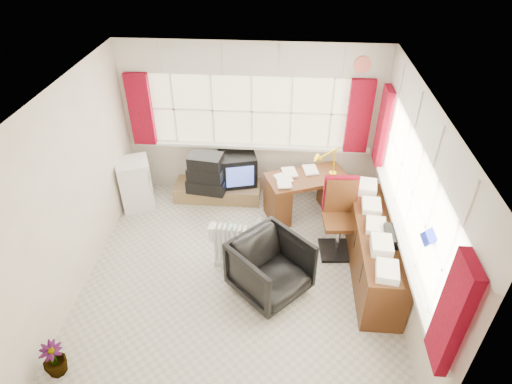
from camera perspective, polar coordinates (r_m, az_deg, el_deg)
ground at (r=5.82m, az=-2.17°, el=-10.87°), size 4.00×4.00×0.00m
room_walls at (r=4.85m, az=-2.55°, el=1.50°), size 4.00×4.00×4.00m
window_back at (r=6.80m, az=-0.56°, el=6.69°), size 3.70×0.12×3.60m
window_right at (r=5.35m, az=18.84°, el=-4.43°), size 0.12×3.70×3.60m
curtains at (r=5.65m, az=7.95°, el=5.90°), size 3.83×3.83×1.15m
overhead_cabinets at (r=5.37m, az=9.22°, el=13.57°), size 3.98×3.98×0.48m
desk at (r=6.62m, az=6.67°, el=-0.16°), size 1.33×0.99×0.73m
desk_lamp at (r=6.40m, az=10.48°, el=4.87°), size 0.17×0.14×0.47m
task_chair at (r=5.94m, az=11.07°, el=-2.78°), size 0.50×0.53×1.13m
office_chair at (r=5.36m, az=1.92°, el=-10.04°), size 1.18×1.18×0.77m
radiator at (r=5.78m, az=-3.38°, el=-7.65°), size 0.45×0.20×0.66m
credenza at (r=5.79m, az=15.37°, el=-7.31°), size 0.50×2.00×0.85m
file_tray at (r=5.41m, az=18.23°, el=-5.64°), size 0.30×0.37×0.12m
tv_bench at (r=7.10m, az=-5.10°, el=0.15°), size 1.40×0.50×0.25m
crt_tv at (r=6.96m, az=-2.47°, el=3.22°), size 0.68×0.65×0.52m
hifi_stack at (r=6.77m, az=-6.60°, el=2.40°), size 0.65×0.46×0.64m
mini_fridge at (r=7.01m, az=-15.75°, el=1.08°), size 0.63×0.63×0.82m
spray_bottle_a at (r=6.34m, az=0.47°, el=-4.48°), size 0.13×0.13×0.29m
spray_bottle_b at (r=6.38m, az=-3.31°, el=-4.69°), size 0.10×0.10×0.21m
flower_vase at (r=5.20m, az=-25.36°, el=-19.49°), size 0.31×0.31×0.43m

